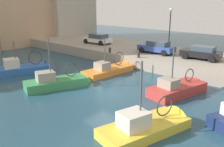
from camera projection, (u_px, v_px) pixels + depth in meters
The scene contains 13 objects.
water_surface at pixel (103, 92), 19.44m from camera, with size 80.00×80.00×0.00m, color navy.
quay_wall at pixel (175, 59), 27.49m from camera, with size 9.00×56.00×1.20m, color #9E9384.
fishing_boat_orange at pixel (111, 72), 24.51m from camera, with size 6.16×2.47×4.29m.
fishing_boat_green at pixel (60, 85), 20.52m from camera, with size 5.91×3.50×4.85m.
fishing_boat_red at pixel (180, 92), 19.12m from camera, with size 5.83×3.03×4.51m.
fishing_boat_yellow at pixel (151, 128), 13.59m from camera, with size 6.16×3.35×4.94m.
fishing_boat_blue at pixel (26, 71), 24.81m from camera, with size 6.09×3.83×4.05m.
parked_car_black at pixel (201, 52), 24.68m from camera, with size 2.17×3.95×1.33m.
parked_car_blue at pixel (157, 47), 27.49m from camera, with size 1.98×4.11×1.39m.
parked_car_white at pixel (98, 39), 33.70m from camera, with size 2.23×4.06×1.34m.
mooring_bollard_south at pixel (139, 55), 25.56m from camera, with size 0.28×0.28×0.55m, color #2D2D33.
mooring_bollard_mid at pixel (110, 50), 28.12m from camera, with size 0.28×0.28×0.55m, color #2D2D33.
quay_streetlamp at pixel (170, 22), 28.61m from camera, with size 0.36×0.36×4.83m.
Camera 1 is at (-13.15, -12.69, 6.81)m, focal length 40.02 mm.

